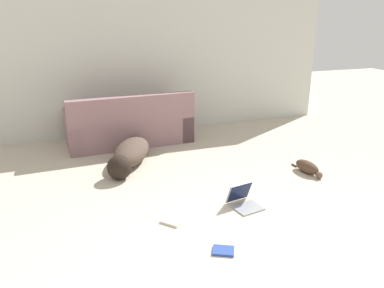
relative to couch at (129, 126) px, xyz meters
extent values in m
cube|color=beige|center=(0.53, 0.56, 1.01)|extent=(6.59, 0.06, 2.56)
cube|color=gray|center=(0.00, 0.04, -0.06)|extent=(1.99, 0.98, 0.42)
cube|color=gray|center=(0.02, -0.34, 0.36)|extent=(1.96, 0.24, 0.41)
cube|color=gray|center=(0.87, 0.09, 0.01)|extent=(0.24, 0.89, 0.56)
cube|color=gray|center=(-0.88, 0.00, 0.01)|extent=(0.24, 0.89, 0.56)
ellipsoid|color=#4C3D33|center=(-0.13, -0.88, -0.11)|extent=(0.83, 1.08, 0.32)
sphere|color=black|center=(-0.39, -1.40, -0.11)|extent=(0.42, 0.42, 0.32)
cylinder|color=#4C3D33|center=(0.14, -0.32, -0.24)|extent=(0.16, 0.25, 0.05)
ellipsoid|color=#473323|center=(1.99, -2.02, -0.19)|extent=(0.21, 0.41, 0.16)
sphere|color=brown|center=(2.02, -2.24, -0.22)|extent=(0.10, 0.10, 0.09)
cylinder|color=#473323|center=(1.96, -1.78, -0.26)|extent=(0.04, 0.10, 0.02)
cube|color=gray|center=(0.80, -2.64, -0.26)|extent=(0.34, 0.29, 0.02)
cube|color=gray|center=(0.76, -2.48, -0.14)|extent=(0.31, 0.16, 0.23)
cube|color=#0F1938|center=(0.77, -2.49, -0.14)|extent=(0.28, 0.13, 0.21)
cube|color=#28428E|center=(0.23, -3.27, -0.26)|extent=(0.23, 0.22, 0.02)
cube|color=beige|center=(-0.07, -2.64, -0.26)|extent=(0.23, 0.24, 0.02)
camera|label=1|loc=(-0.96, -5.83, 1.72)|focal=35.00mm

